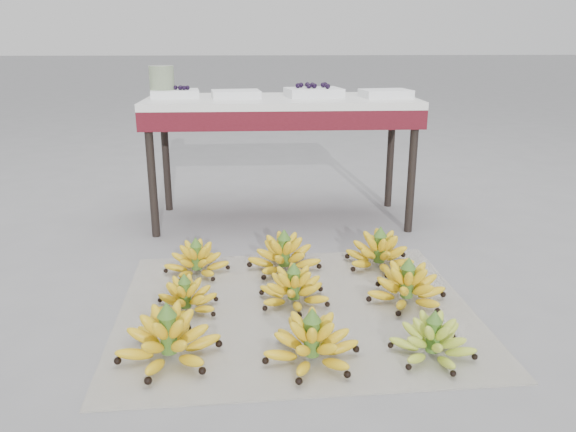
{
  "coord_description": "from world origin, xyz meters",
  "views": [
    {
      "loc": [
        -0.19,
        -1.85,
        0.93
      ],
      "look_at": [
        -0.07,
        0.23,
        0.27
      ],
      "focal_mm": 35.0,
      "sensor_mm": 36.0,
      "label": 1
    }
  ],
  "objects": [
    {
      "name": "vendor_table",
      "position": [
        -0.05,
        1.01,
        0.57
      ],
      "size": [
        1.34,
        0.54,
        0.64
      ],
      "color": "black",
      "rests_on": "ground"
    },
    {
      "name": "tray_right",
      "position": [
        0.11,
        1.03,
        0.67
      ],
      "size": [
        0.3,
        0.24,
        0.07
      ],
      "color": "silver",
      "rests_on": "vendor_table"
    },
    {
      "name": "bunch_front_right",
      "position": [
        0.34,
        -0.38,
        0.06
      ],
      "size": [
        0.33,
        0.33,
        0.15
      ],
      "rotation": [
        0.0,
        0.0,
        0.41
      ],
      "color": "#9CC039",
      "rests_on": "newspaper_mat"
    },
    {
      "name": "bunch_mid_right",
      "position": [
        0.36,
        -0.01,
        0.07
      ],
      "size": [
        0.33,
        0.33,
        0.18
      ],
      "rotation": [
        0.0,
        0.0,
        -0.17
      ],
      "color": "yellow",
      "rests_on": "newspaper_mat"
    },
    {
      "name": "tray_far_right",
      "position": [
        0.47,
        0.98,
        0.66
      ],
      "size": [
        0.26,
        0.2,
        0.04
      ],
      "color": "silver",
      "rests_on": "vendor_table"
    },
    {
      "name": "glass_jar",
      "position": [
        -0.65,
        1.04,
        0.72
      ],
      "size": [
        0.14,
        0.14,
        0.15
      ],
      "primitive_type": "cylinder",
      "rotation": [
        0.0,
        0.0,
        0.12
      ],
      "color": "beige",
      "rests_on": "vendor_table"
    },
    {
      "name": "newspaper_mat",
      "position": [
        -0.05,
        -0.04,
        0.0
      ],
      "size": [
        1.29,
        1.1,
        0.01
      ],
      "primitive_type": "cube",
      "rotation": [
        0.0,
        0.0,
        0.04
      ],
      "color": "white",
      "rests_on": "ground"
    },
    {
      "name": "bunch_back_right",
      "position": [
        0.33,
        0.33,
        0.07
      ],
      "size": [
        0.33,
        0.33,
        0.18
      ],
      "rotation": [
        0.0,
        0.0,
        0.13
      ],
      "color": "yellow",
      "rests_on": "newspaper_mat"
    },
    {
      "name": "bunch_front_center",
      "position": [
        -0.03,
        -0.38,
        0.07
      ],
      "size": [
        0.29,
        0.29,
        0.18
      ],
      "rotation": [
        0.0,
        0.0,
        -0.01
      ],
      "color": "yellow",
      "rests_on": "newspaper_mat"
    },
    {
      "name": "ground",
      "position": [
        0.0,
        0.0,
        0.0
      ],
      "size": [
        60.0,
        60.0,
        0.0
      ],
      "primitive_type": "plane",
      "color": "slate",
      "rests_on": "ground"
    },
    {
      "name": "tray_left",
      "position": [
        -0.28,
        0.99,
        0.66
      ],
      "size": [
        0.25,
        0.2,
        0.04
      ],
      "color": "silver",
      "rests_on": "vendor_table"
    },
    {
      "name": "bunch_mid_center",
      "position": [
        -0.06,
        0.01,
        0.06
      ],
      "size": [
        0.32,
        0.32,
        0.16
      ],
      "rotation": [
        0.0,
        0.0,
        0.27
      ],
      "color": "yellow",
      "rests_on": "newspaper_mat"
    },
    {
      "name": "tray_far_left",
      "position": [
        -0.58,
        1.04,
        0.66
      ],
      "size": [
        0.26,
        0.2,
        0.06
      ],
      "color": "silver",
      "rests_on": "vendor_table"
    },
    {
      "name": "bunch_back_center",
      "position": [
        -0.08,
        0.31,
        0.07
      ],
      "size": [
        0.37,
        0.37,
        0.18
      ],
      "rotation": [
        0.0,
        0.0,
        -0.32
      ],
      "color": "yellow",
      "rests_on": "newspaper_mat"
    },
    {
      "name": "bunch_front_left",
      "position": [
        -0.46,
        -0.34,
        0.07
      ],
      "size": [
        0.32,
        0.32,
        0.19
      ],
      "rotation": [
        0.0,
        0.0,
        0.03
      ],
      "color": "yellow",
      "rests_on": "newspaper_mat"
    },
    {
      "name": "bunch_back_left",
      "position": [
        -0.44,
        0.3,
        0.06
      ],
      "size": [
        0.3,
        0.3,
        0.16
      ],
      "rotation": [
        0.0,
        0.0,
        -0.16
      ],
      "color": "yellow",
      "rests_on": "newspaper_mat"
    },
    {
      "name": "bunch_mid_left",
      "position": [
        -0.44,
        -0.04,
        0.06
      ],
      "size": [
        0.27,
        0.27,
        0.15
      ],
      "rotation": [
        0.0,
        0.0,
        0.15
      ],
      "color": "yellow",
      "rests_on": "newspaper_mat"
    }
  ]
}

